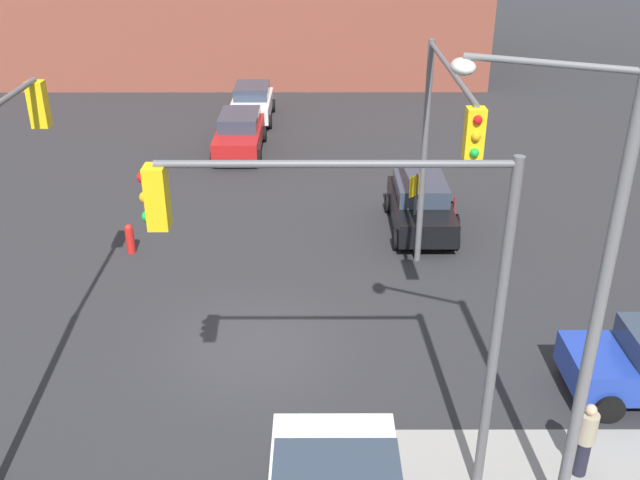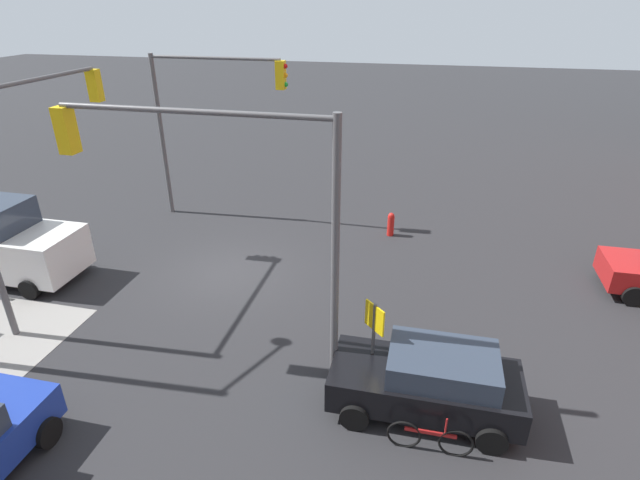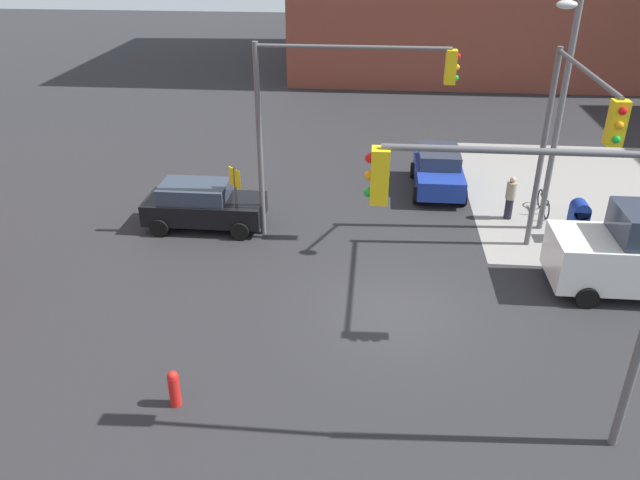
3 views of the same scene
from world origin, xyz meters
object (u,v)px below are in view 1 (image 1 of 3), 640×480
Objects in this scene: fire_hydrant at (130,238)px; coupe_white at (252,102)px; traffic_signal_nw_corner at (441,136)px; bicycle_at_crosswalk at (455,217)px; pedestrian_crossing at (585,439)px; street_lamp_corner at (578,281)px; coupe_black at (421,205)px; coupe_red at (239,133)px; traffic_signal_ne_corner at (366,267)px.

coupe_white is at bearing 169.62° from fire_hydrant.
traffic_signal_nw_corner reaches higher than fire_hydrant.
coupe_white is 14.36m from bicycle_at_crosswalk.
fire_hydrant is 0.58× the size of pedestrian_crossing.
street_lamp_corner is 12.64m from bicycle_at_crosswalk.
coupe_white is at bearing -152.12° from coupe_black.
fire_hydrant is 10.36m from bicycle_at_crosswalk.
traffic_signal_nw_corner is 3.71× the size of bicycle_at_crosswalk.
fire_hydrant is 0.23× the size of coupe_black.
coupe_black is at bearing 41.35° from coupe_red.
coupe_black and coupe_white have the same top height.
street_lamp_corner is at bearing 16.49° from coupe_white.
coupe_white is at bearing 132.16° from pedestrian_crossing.
street_lamp_corner is 12.39m from coupe_black.
traffic_signal_nw_corner is at bearing -4.18° from coupe_black.
coupe_white reaches higher than fire_hydrant.
coupe_white is (-23.46, -3.94, -3.81)m from traffic_signal_ne_corner.
fire_hydrant is 9.54m from coupe_red.
traffic_signal_nw_corner is 18.37m from coupe_white.
coupe_red is (-7.51, -6.61, 0.00)m from coupe_black.
pedestrian_crossing is (10.91, 1.66, 0.00)m from coupe_black.
coupe_red reaches higher than fire_hydrant.
coupe_black is at bearing -85.19° from bicycle_at_crosswalk.
fire_hydrant is (-2.92, -8.70, -4.19)m from traffic_signal_nw_corner.
pedestrian_crossing is at bearing 8.66° from coupe_black.
fire_hydrant is 14.12m from pedestrian_crossing.
street_lamp_corner reaches higher than traffic_signal_nw_corner.
pedestrian_crossing is (-0.85, 1.04, -3.86)m from street_lamp_corner.
street_lamp_corner reaches higher than coupe_white.
fire_hydrant is 9.20m from coupe_black.
coupe_red is at bearing -152.69° from traffic_signal_nw_corner.
street_lamp_corner is 4.91× the size of pedestrian_crossing.
traffic_signal_ne_corner is at bearing 9.53° from coupe_white.
coupe_white is at bearing -160.00° from traffic_signal_nw_corner.
coupe_black is at bearing -176.96° from street_lamp_corner.
traffic_signal_nw_corner is at bearing 71.42° from fire_hydrant.
coupe_red is (-12.14, -6.27, -3.83)m from traffic_signal_nw_corner.
traffic_signal_nw_corner is 7.62m from pedestrian_crossing.
coupe_white is (-13.96, 2.56, 0.36)m from fire_hydrant.
coupe_red is (-18.71, -4.06, -3.80)m from traffic_signal_ne_corner.
coupe_black reaches higher than fire_hydrant.
street_lamp_corner is at bearing 20.57° from coupe_red.
street_lamp_corner is at bearing 7.69° from traffic_signal_nw_corner.
traffic_signal_nw_corner reaches higher than coupe_black.
coupe_black is 13.86m from coupe_white.
bicycle_at_crosswalk is (-11.00, -0.50, -0.50)m from pedestrian_crossing.
traffic_signal_nw_corner is 1.00× the size of traffic_signal_ne_corner.
coupe_white is at bearing 178.48° from coupe_red.
street_lamp_corner is at bearing 80.15° from traffic_signal_ne_corner.
coupe_red is (-19.26, -7.23, -3.86)m from street_lamp_corner.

